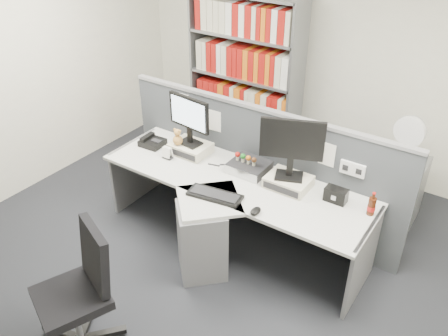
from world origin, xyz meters
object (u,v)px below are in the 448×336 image
Objects in this scene: desk at (221,214)px; office_chair at (81,289)px; desktop_pc at (249,167)px; shelving_unit at (245,79)px; monitor_left at (189,117)px; keyboard at (215,195)px; cola_bottle at (371,206)px; speaker at (336,195)px; filing_cabinet at (395,193)px; desk_fan at (409,135)px; mouse at (256,211)px; desk_phone at (152,142)px; desk_calendar at (167,154)px; monitor_right at (292,144)px.

office_chair reaches higher than desk.
shelving_unit is (-0.95, 1.44, 0.21)m from desktop_pc.
monitor_left is 0.90m from keyboard.
speaker is at bearing 177.44° from cola_bottle.
speaker is at bearing 0.18° from desktop_pc.
desk is 3.71× the size of filing_cabinet.
shelving_unit reaches higher than keyboard.
desktop_pc reaches higher than desk.
speaker is (1.54, 0.03, -0.34)m from monitor_left.
desk is at bearing -130.62° from desk_fan.
filing_cabinet is (1.18, 1.51, -0.39)m from keyboard.
desk_fan is (0.00, -0.00, 0.67)m from filing_cabinet.
speaker is at bearing -106.45° from filing_cabinet.
desk_phone is at bearing 164.82° from mouse.
filing_cabinet is (1.95, 1.23, -0.42)m from desk_calendar.
shelving_unit reaches higher than desk_fan.
desk_calendar is at bearing -147.66° from filing_cabinet.
desktop_pc is at bearing 16.80° from desk_calendar.
shelving_unit is at bearing 115.08° from keyboard.
filing_cabinet is at bearing 63.17° from mouse.
monitor_right is 0.57m from desktop_pc.
desk_fan is at bearing 29.05° from monitor_left.
mouse is at bearing 61.06° from office_chair.
shelving_unit is at bearing 145.53° from cola_bottle.
desk is at bearing -64.04° from shelving_unit.
speaker is (0.44, 0.03, -0.37)m from monitor_right.
mouse reaches higher than filing_cabinet.
monitor_right is at bearing -3.07° from desktop_pc.
cola_bottle is 1.03m from desk_fan.
filing_cabinet is 0.67m from desk_fan.
desk_phone is (-1.10, -0.12, -0.01)m from desktop_pc.
desk_phone is 1.86m from office_chair.
desk_phone is (-0.42, -0.10, -0.36)m from monitor_left.
shelving_unit is 2.24m from filing_cabinet.
cola_bottle is at bearing -89.03° from filing_cabinet.
cola_bottle is 0.21× the size of office_chair.
desktop_pc is 1.46× the size of desk_phone.
desk_phone is at bearing 159.74° from keyboard.
monitor_right is 1.29m from desk_calendar.
shelving_unit is at bearing 167.93° from filing_cabinet.
monitor_left reaches higher than desk_calendar.
desk_fan is at bearing 49.38° from desk.
desktop_pc is 0.35× the size of office_chair.
speaker is 2.32m from shelving_unit.
monitor_left is at bearing 61.39° from desk_calendar.
desk_fan is (1.83, 1.02, -0.10)m from monitor_left.
desk_phone is 1.27× the size of speaker.
mouse is 1.00× the size of desk_calendar.
desk_phone is 2.53m from desk_fan.
desktop_pc is 0.86m from speaker.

